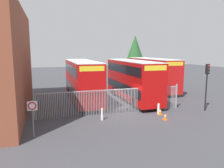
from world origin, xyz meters
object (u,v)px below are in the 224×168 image
at_px(traffic_cone_by_gate, 165,116).
at_px(double_decker_bus_behind_fence_left, 82,79).
at_px(double_decker_bus_behind_fence_right, 153,73).
at_px(double_decker_bus_near_gate, 132,79).
at_px(traffic_light_kerbside, 207,79).
at_px(traffic_cone_mid_forecourt, 160,111).
at_px(speed_limit_sign_post, 32,110).
at_px(bollard_center_front, 158,109).
at_px(bollard_near_left, 102,114).

bearing_deg(traffic_cone_by_gate, double_decker_bus_behind_fence_left, 121.81).
xyz_separation_m(double_decker_bus_behind_fence_left, double_decker_bus_behind_fence_right, (10.44, 3.82, 0.00)).
height_order(double_decker_bus_near_gate, traffic_light_kerbside, double_decker_bus_near_gate).
relative_size(double_decker_bus_behind_fence_right, traffic_cone_mid_forecourt, 18.32).
height_order(speed_limit_sign_post, traffic_light_kerbside, traffic_light_kerbside).
bearing_deg(traffic_cone_by_gate, bollard_center_front, 81.05).
bearing_deg(double_decker_bus_near_gate, traffic_cone_mid_forecourt, -88.16).
distance_m(bollard_center_front, traffic_light_kerbside, 5.33).
bearing_deg(bollard_center_front, bollard_near_left, -178.49).
xyz_separation_m(bollard_center_front, traffic_cone_by_gate, (-0.25, -1.56, -0.19)).
relative_size(double_decker_bus_behind_fence_left, traffic_cone_by_gate, 18.32).
height_order(double_decker_bus_near_gate, double_decker_bus_behind_fence_right, same).
distance_m(double_decker_bus_near_gate, traffic_light_kerbside, 7.80).
distance_m(traffic_cone_by_gate, traffic_light_kerbside, 5.80).
relative_size(bollard_center_front, traffic_cone_mid_forecourt, 1.61).
bearing_deg(double_decker_bus_behind_fence_left, speed_limit_sign_post, -117.05).
xyz_separation_m(double_decker_bus_near_gate, double_decker_bus_behind_fence_left, (-5.39, 1.00, 0.00)).
distance_m(double_decker_bus_behind_fence_left, traffic_cone_by_gate, 10.20).
distance_m(traffic_cone_by_gate, traffic_cone_mid_forecourt, 1.43).
xyz_separation_m(bollard_near_left, traffic_cone_by_gate, (4.84, -1.42, -0.19)).
bearing_deg(bollard_near_left, double_decker_bus_behind_fence_right, 47.31).
height_order(traffic_cone_by_gate, traffic_cone_mid_forecourt, same).
relative_size(double_decker_bus_behind_fence_right, traffic_cone_by_gate, 18.32).
bearing_deg(bollard_near_left, double_decker_bus_near_gate, 50.52).
relative_size(double_decker_bus_near_gate, traffic_cone_mid_forecourt, 18.32).
xyz_separation_m(double_decker_bus_behind_fence_right, bollard_center_front, (-4.94, -10.74, -1.95)).
bearing_deg(double_decker_bus_behind_fence_left, traffic_cone_by_gate, -58.19).
distance_m(bollard_near_left, speed_limit_sign_post, 5.60).
height_order(double_decker_bus_behind_fence_right, speed_limit_sign_post, double_decker_bus_behind_fence_right).
height_order(bollard_near_left, traffic_cone_mid_forecourt, bollard_near_left).
xyz_separation_m(double_decker_bus_near_gate, bollard_near_left, (-4.98, -6.04, -1.95)).
bearing_deg(speed_limit_sign_post, traffic_cone_mid_forecourt, 11.07).
height_order(bollard_center_front, speed_limit_sign_post, speed_limit_sign_post).
distance_m(double_decker_bus_behind_fence_left, traffic_light_kerbside, 12.45).
distance_m(traffic_cone_by_gate, speed_limit_sign_post, 10.02).
relative_size(double_decker_bus_behind_fence_left, double_decker_bus_behind_fence_right, 1.00).
bearing_deg(double_decker_bus_behind_fence_right, traffic_cone_by_gate, -112.86).
distance_m(double_decker_bus_behind_fence_right, speed_limit_sign_post, 19.85).
height_order(bollard_center_front, traffic_light_kerbside, traffic_light_kerbside).
relative_size(double_decker_bus_near_gate, bollard_near_left, 11.38).
distance_m(double_decker_bus_behind_fence_left, bollard_center_front, 9.05).
xyz_separation_m(double_decker_bus_behind_fence_right, traffic_cone_by_gate, (-5.18, -12.29, -2.13)).
height_order(double_decker_bus_behind_fence_right, traffic_cone_by_gate, double_decker_bus_behind_fence_right).
bearing_deg(speed_limit_sign_post, double_decker_bus_near_gate, 38.85).
xyz_separation_m(double_decker_bus_near_gate, bollard_center_front, (0.11, -5.91, -1.95)).
relative_size(double_decker_bus_behind_fence_left, bollard_center_front, 11.38).
bearing_deg(traffic_cone_by_gate, traffic_cone_mid_forecourt, 76.61).
bearing_deg(bollard_near_left, traffic_light_kerbside, -0.38).
relative_size(bollard_near_left, traffic_cone_by_gate, 1.61).
bearing_deg(double_decker_bus_behind_fence_right, traffic_cone_mid_forecourt, -114.00).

